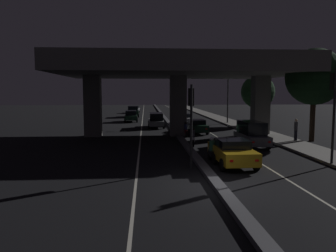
# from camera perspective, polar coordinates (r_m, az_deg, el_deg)

# --- Properties ---
(ground_plane) EXTENTS (200.00, 200.00, 0.00)m
(ground_plane) POSITION_cam_1_polar(r_m,az_deg,el_deg) (14.66, 8.65, -10.51)
(ground_plane) COLOR black
(lane_line_left_inner) EXTENTS (0.12, 126.00, 0.00)m
(lane_line_left_inner) POSITION_cam_1_polar(r_m,az_deg,el_deg) (48.90, -4.49, 0.95)
(lane_line_left_inner) COLOR beige
(lane_line_left_inner) RESTS_ON ground_plane
(lane_line_right_inner) EXTENTS (0.12, 126.00, 0.00)m
(lane_line_right_inner) POSITION_cam_1_polar(r_m,az_deg,el_deg) (49.35, 3.86, 1.00)
(lane_line_right_inner) COLOR beige
(lane_line_right_inner) RESTS_ON ground_plane
(median_divider) EXTENTS (0.52, 126.00, 0.21)m
(median_divider) POSITION_cam_1_polar(r_m,az_deg,el_deg) (48.98, -0.30, 1.09)
(median_divider) COLOR #4C4C51
(median_divider) RESTS_ON ground_plane
(sidewalk_right) EXTENTS (2.74, 126.00, 0.16)m
(sidewalk_right) POSITION_cam_1_polar(r_m,az_deg,el_deg) (43.51, 11.64, 0.36)
(sidewalk_right) COLOR gray
(sidewalk_right) RESTS_ON ground_plane
(elevated_overpass) EXTENTS (21.91, 13.99, 8.23)m
(elevated_overpass) POSITION_cam_1_polar(r_m,az_deg,el_deg) (31.41, 1.78, 9.80)
(elevated_overpass) COLOR #5B5956
(elevated_overpass) RESTS_ON ground_plane
(traffic_light_left_of_median) EXTENTS (0.30, 0.49, 4.55)m
(traffic_light_left_of_median) POSITION_cam_1_polar(r_m,az_deg,el_deg) (17.70, 4.04, 2.57)
(traffic_light_left_of_median) COLOR black
(traffic_light_left_of_median) RESTS_ON ground_plane
(traffic_light_right_of_median) EXTENTS (0.30, 0.49, 5.40)m
(traffic_light_right_of_median) POSITION_cam_1_polar(r_m,az_deg,el_deg) (20.36, 26.89, 3.96)
(traffic_light_right_of_median) COLOR black
(traffic_light_right_of_median) RESTS_ON ground_plane
(street_lamp) EXTENTS (2.26, 0.32, 7.11)m
(street_lamp) POSITION_cam_1_polar(r_m,az_deg,el_deg) (44.17, 9.97, 5.90)
(street_lamp) COLOR #2D2D30
(street_lamp) RESTS_ON ground_plane
(car_taxi_yellow_lead) EXTENTS (2.05, 4.61, 1.50)m
(car_taxi_yellow_lead) POSITION_cam_1_polar(r_m,az_deg,el_deg) (18.97, 11.05, -4.40)
(car_taxi_yellow_lead) COLOR gold
(car_taxi_yellow_lead) RESTS_ON ground_plane
(car_grey_second) EXTENTS (1.86, 4.54, 1.92)m
(car_grey_second) POSITION_cam_1_polar(r_m,az_deg,el_deg) (26.03, 14.32, -1.24)
(car_grey_second) COLOR #515459
(car_grey_second) RESTS_ON ground_plane
(car_dark_green_third) EXTENTS (2.03, 4.43, 1.42)m
(car_dark_green_third) POSITION_cam_1_polar(r_m,az_deg,el_deg) (33.54, 4.91, 0.01)
(car_dark_green_third) COLOR black
(car_dark_green_third) RESTS_ON ground_plane
(car_white_fourth) EXTENTS (1.91, 3.98, 1.47)m
(car_white_fourth) POSITION_cam_1_polar(r_m,az_deg,el_deg) (41.77, 2.70, 1.17)
(car_white_fourth) COLOR silver
(car_white_fourth) RESTS_ON ground_plane
(car_silver_lead_oncoming) EXTENTS (1.88, 4.71, 1.75)m
(car_silver_lead_oncoming) POSITION_cam_1_polar(r_m,az_deg,el_deg) (38.90, -2.10, 1.11)
(car_silver_lead_oncoming) COLOR gray
(car_silver_lead_oncoming) RESTS_ON ground_plane
(car_dark_green_second_oncoming) EXTENTS (2.03, 4.12, 1.60)m
(car_dark_green_second_oncoming) POSITION_cam_1_polar(r_m,az_deg,el_deg) (47.13, -6.48, 1.78)
(car_dark_green_second_oncoming) COLOR black
(car_dark_green_second_oncoming) RESTS_ON ground_plane
(car_dark_green_third_oncoming) EXTENTS (2.09, 4.73, 1.90)m
(car_dark_green_third_oncoming) POSITION_cam_1_polar(r_m,az_deg,el_deg) (56.62, -6.10, 2.60)
(car_dark_green_third_oncoming) COLOR black
(car_dark_green_third_oncoming) RESTS_ON ground_plane
(car_silver_fourth_oncoming) EXTENTS (2.12, 4.56, 1.47)m
(car_silver_fourth_oncoming) POSITION_cam_1_polar(r_m,az_deg,el_deg) (68.00, -5.81, 2.92)
(car_silver_fourth_oncoming) COLOR gray
(car_silver_fourth_oncoming) RESTS_ON ground_plane
(motorcycle_black_filtering_near) EXTENTS (0.33, 2.00, 1.51)m
(motorcycle_black_filtering_near) POSITION_cam_1_polar(r_m,az_deg,el_deg) (19.68, 7.64, -4.40)
(motorcycle_black_filtering_near) COLOR black
(motorcycle_black_filtering_near) RESTS_ON ground_plane
(motorcycle_white_filtering_mid) EXTENTS (0.34, 1.88, 1.46)m
(motorcycle_white_filtering_mid) POSITION_cam_1_polar(r_m,az_deg,el_deg) (25.52, 4.33, -2.07)
(motorcycle_white_filtering_mid) COLOR black
(motorcycle_white_filtering_mid) RESTS_ON ground_plane
(motorcycle_red_filtering_far) EXTENTS (0.33, 1.85, 1.40)m
(motorcycle_red_filtering_far) POSITION_cam_1_polar(r_m,az_deg,el_deg) (30.82, 3.11, -0.75)
(motorcycle_red_filtering_far) COLOR black
(motorcycle_red_filtering_far) RESTS_ON ground_plane
(pedestrian_on_sidewalk) EXTENTS (0.30, 0.30, 1.80)m
(pedestrian_on_sidewalk) POSITION_cam_1_polar(r_m,az_deg,el_deg) (29.09, 21.38, -0.56)
(pedestrian_on_sidewalk) COLOR black
(pedestrian_on_sidewalk) RESTS_ON sidewalk_right
(roadside_tree_kerbside_near) EXTENTS (4.73, 4.73, 7.81)m
(roadside_tree_kerbside_near) POSITION_cam_1_polar(r_m,az_deg,el_deg) (30.19, 24.13, 7.79)
(roadside_tree_kerbside_near) COLOR #2D2116
(roadside_tree_kerbside_near) RESTS_ON ground_plane
(roadside_tree_kerbside_mid) EXTENTS (4.20, 4.20, 6.36)m
(roadside_tree_kerbside_mid) POSITION_cam_1_polar(r_m,az_deg,el_deg) (42.97, 15.39, 5.76)
(roadside_tree_kerbside_mid) COLOR #2D2116
(roadside_tree_kerbside_mid) RESTS_ON ground_plane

